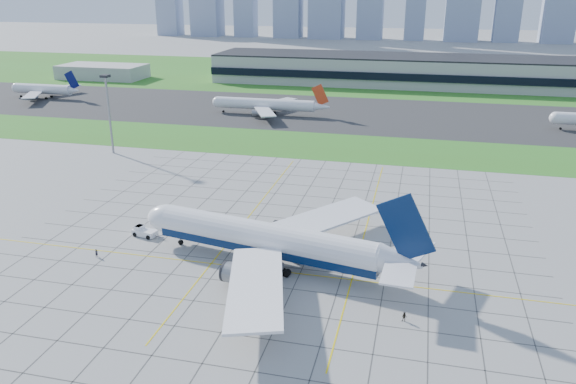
{
  "coord_description": "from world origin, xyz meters",
  "views": [
    {
      "loc": [
        28.19,
        -95.3,
        51.56
      ],
      "look_at": [
        -0.41,
        23.21,
        7.0
      ],
      "focal_mm": 35.0,
      "sensor_mm": 36.0,
      "label": 1
    }
  ],
  "objects_px": {
    "light_mast": "(108,104)",
    "distant_jet_1": "(266,104)",
    "crew_near": "(97,253)",
    "pushback_tug": "(144,232)",
    "crew_far": "(404,317)",
    "airliner": "(268,240)",
    "distant_jet_0": "(44,89)"
  },
  "relations": [
    {
      "from": "light_mast",
      "to": "crew_far",
      "type": "distance_m",
      "value": 126.89
    },
    {
      "from": "distant_jet_0",
      "to": "distant_jet_1",
      "type": "height_order",
      "value": "same"
    },
    {
      "from": "light_mast",
      "to": "pushback_tug",
      "type": "relative_size",
      "value": 3.18
    },
    {
      "from": "pushback_tug",
      "to": "crew_far",
      "type": "xyz_separation_m",
      "value": [
        57.36,
        -20.98,
        -0.13
      ]
    },
    {
      "from": "light_mast",
      "to": "distant_jet_1",
      "type": "height_order",
      "value": "light_mast"
    },
    {
      "from": "distant_jet_0",
      "to": "airliner",
      "type": "bearing_deg",
      "value": -43.09
    },
    {
      "from": "crew_near",
      "to": "airliner",
      "type": "bearing_deg",
      "value": -55.62
    },
    {
      "from": "distant_jet_0",
      "to": "distant_jet_1",
      "type": "relative_size",
      "value": 0.87
    },
    {
      "from": "pushback_tug",
      "to": "distant_jet_1",
      "type": "xyz_separation_m",
      "value": [
        -7.5,
        127.15,
        3.51
      ]
    },
    {
      "from": "crew_far",
      "to": "distant_jet_0",
      "type": "height_order",
      "value": "distant_jet_0"
    },
    {
      "from": "airliner",
      "to": "distant_jet_0",
      "type": "distance_m",
      "value": 211.55
    },
    {
      "from": "pushback_tug",
      "to": "airliner",
      "type": "bearing_deg",
      "value": -0.79
    },
    {
      "from": "light_mast",
      "to": "distant_jet_1",
      "type": "bearing_deg",
      "value": 64.3
    },
    {
      "from": "light_mast",
      "to": "distant_jet_0",
      "type": "bearing_deg",
      "value": 136.12
    },
    {
      "from": "pushback_tug",
      "to": "distant_jet_0",
      "type": "xyz_separation_m",
      "value": [
        -124.2,
        138.17,
        3.5
      ]
    },
    {
      "from": "pushback_tug",
      "to": "distant_jet_0",
      "type": "bearing_deg",
      "value": 143.0
    },
    {
      "from": "distant_jet_1",
      "to": "distant_jet_0",
      "type": "bearing_deg",
      "value": 174.6
    },
    {
      "from": "crew_far",
      "to": "distant_jet_1",
      "type": "height_order",
      "value": "distant_jet_1"
    },
    {
      "from": "crew_near",
      "to": "distant_jet_0",
      "type": "height_order",
      "value": "distant_jet_0"
    },
    {
      "from": "airliner",
      "to": "distant_jet_1",
      "type": "distance_m",
      "value": 138.74
    },
    {
      "from": "pushback_tug",
      "to": "distant_jet_0",
      "type": "height_order",
      "value": "distant_jet_0"
    },
    {
      "from": "distant_jet_1",
      "to": "light_mast",
      "type": "bearing_deg",
      "value": -115.7
    },
    {
      "from": "crew_near",
      "to": "distant_jet_0",
      "type": "bearing_deg",
      "value": 64.17
    },
    {
      "from": "light_mast",
      "to": "crew_near",
      "type": "relative_size",
      "value": 15.06
    },
    {
      "from": "pushback_tug",
      "to": "distant_jet_1",
      "type": "bearing_deg",
      "value": 104.42
    },
    {
      "from": "crew_far",
      "to": "distant_jet_0",
      "type": "relative_size",
      "value": 0.04
    },
    {
      "from": "pushback_tug",
      "to": "crew_near",
      "type": "distance_m",
      "value": 12.57
    },
    {
      "from": "crew_near",
      "to": "crew_far",
      "type": "bearing_deg",
      "value": -72.94
    },
    {
      "from": "distant_jet_0",
      "to": "crew_far",
      "type": "bearing_deg",
      "value": -41.24
    },
    {
      "from": "crew_far",
      "to": "crew_near",
      "type": "bearing_deg",
      "value": -179.57
    },
    {
      "from": "light_mast",
      "to": "crew_far",
      "type": "xyz_separation_m",
      "value": [
        98.15,
        -78.95,
        -15.33
      ]
    },
    {
      "from": "pushback_tug",
      "to": "crew_near",
      "type": "xyz_separation_m",
      "value": [
        -4.47,
        -11.75,
        -0.13
      ]
    }
  ]
}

